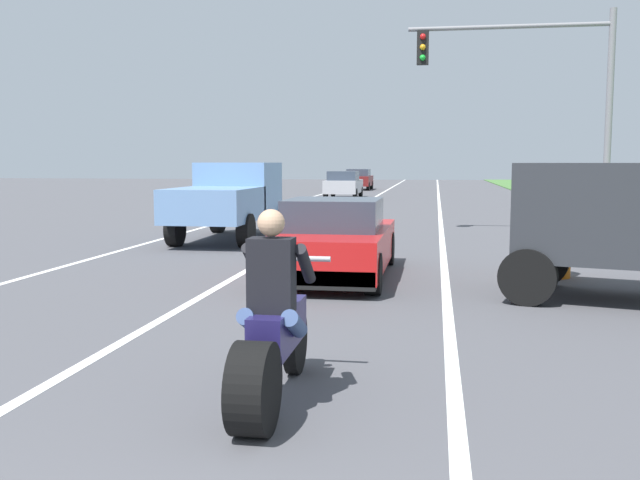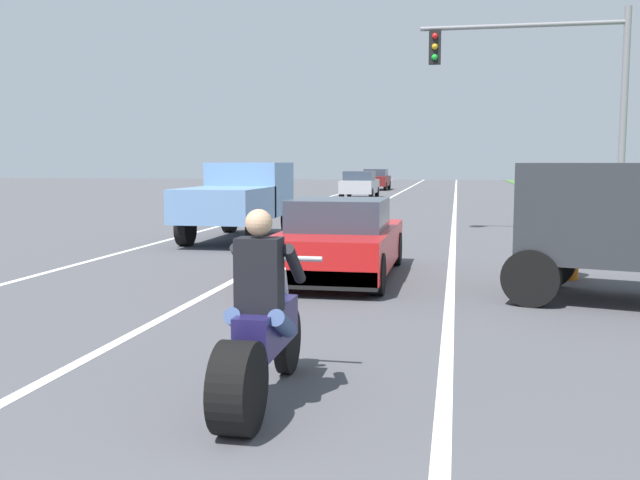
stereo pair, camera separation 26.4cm
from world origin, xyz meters
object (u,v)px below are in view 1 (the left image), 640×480
sports_car_red (335,241)px  construction_barrel_nearest (554,248)px  traffic_light_mast_near (543,85)px  distant_car_far_ahead (344,184)px  distant_car_further_ahead (359,179)px  pickup_truck_left_lane_light_blue (229,197)px  motorcycle_with_rider (272,336)px

sports_car_red → construction_barrel_nearest: (3.76, 0.64, -0.13)m
traffic_light_mast_near → distant_car_far_ahead: bearing=112.4°
traffic_light_mast_near → distant_car_further_ahead: size_ratio=1.50×
pickup_truck_left_lane_light_blue → distant_car_further_ahead: bearing=90.5°
traffic_light_mast_near → pickup_truck_left_lane_light_blue: bearing=-163.2°
sports_car_red → pickup_truck_left_lane_light_blue: size_ratio=0.90×
sports_car_red → distant_car_far_ahead: size_ratio=1.08×
distant_car_far_ahead → distant_car_further_ahead: bearing=92.2°
sports_car_red → distant_car_further_ahead: size_ratio=1.08×
construction_barrel_nearest → distant_car_further_ahead: bearing=101.1°
construction_barrel_nearest → distant_car_further_ahead: (-7.55, 38.53, 0.27)m
pickup_truck_left_lane_light_blue → construction_barrel_nearest: (7.28, -4.90, -0.60)m
motorcycle_with_rider → traffic_light_mast_near: (4.08, 14.52, 3.46)m
motorcycle_with_rider → traffic_light_mast_near: traffic_light_mast_near is taller
pickup_truck_left_lane_light_blue → traffic_light_mast_near: size_ratio=0.80×
pickup_truck_left_lane_light_blue → sports_car_red: bearing=-57.5°
pickup_truck_left_lane_light_blue → distant_car_far_ahead: bearing=89.5°
pickup_truck_left_lane_light_blue → traffic_light_mast_near: 8.88m
sports_car_red → motorcycle_with_rider: bearing=-86.4°
motorcycle_with_rider → traffic_light_mast_near: 15.47m
motorcycle_with_rider → sports_car_red: 6.57m
motorcycle_with_rider → distant_car_further_ahead: size_ratio=0.55×
traffic_light_mast_near → construction_barrel_nearest: traffic_light_mast_near is taller
motorcycle_with_rider → pickup_truck_left_lane_light_blue: (-3.94, 12.09, 0.51)m
distant_car_far_ahead → distant_car_further_ahead: (-0.46, 12.17, 0.00)m
distant_car_far_ahead → distant_car_further_ahead: 12.17m
pickup_truck_left_lane_light_blue → distant_car_further_ahead: size_ratio=1.20×
motorcycle_with_rider → distant_car_far_ahead: 33.77m
sports_car_red → traffic_light_mast_near: 9.76m
distant_car_far_ahead → construction_barrel_nearest: bearing=-74.9°
distant_car_further_ahead → sports_car_red: bearing=-84.5°
sports_car_red → construction_barrel_nearest: bearing=9.6°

